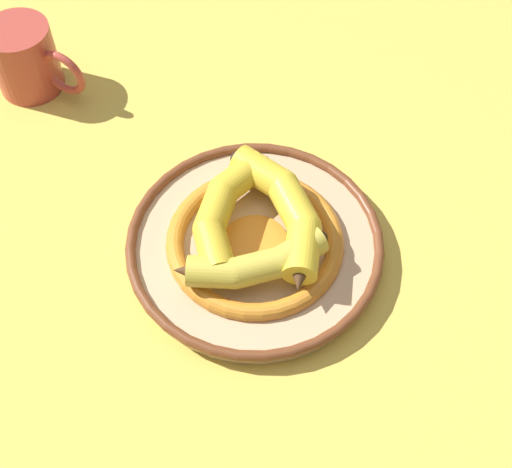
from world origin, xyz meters
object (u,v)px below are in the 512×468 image
banana_a (224,209)px  coffee_mug (26,58)px  decorative_bowl (256,245)px  banana_b (254,264)px  banana_c (287,211)px

banana_a → coffee_mug: (-0.37, 0.09, -0.00)m
decorative_bowl → banana_b: 0.06m
banana_a → coffee_mug: bearing=-117.4°
banana_c → coffee_mug: 0.43m
banana_b → coffee_mug: 0.45m
banana_a → banana_b: banana_a is taller
banana_c → coffee_mug: bearing=31.1°
decorative_bowl → banana_b: size_ratio=2.13×
decorative_bowl → banana_c: banana_c is taller
banana_c → banana_b: bearing=129.8°
banana_b → coffee_mug: coffee_mug is taller
decorative_bowl → coffee_mug: coffee_mug is taller
coffee_mug → banana_a: bearing=-15.8°
decorative_bowl → banana_b: banana_b is taller
banana_b → banana_c: banana_c is taller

